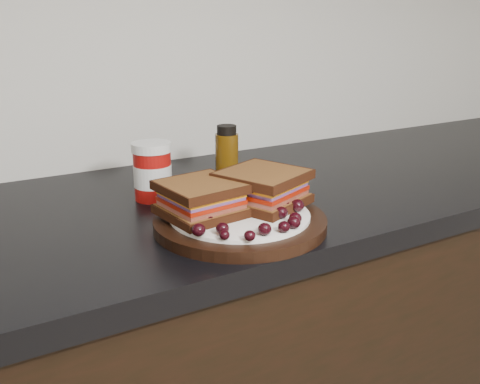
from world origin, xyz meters
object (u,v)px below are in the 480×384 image
Objects in this scene: plate at (240,222)px; sandwich_left at (201,199)px; condiment_jar at (153,171)px; oil_bottle at (227,157)px.

plate is 2.37× the size of sandwich_left.
plate is at bearing -72.02° from condiment_jar.
condiment_jar reaches higher than plate.
oil_bottle is at bearing 66.58° from plate.
oil_bottle reaches higher than condiment_jar.
sandwich_left reaches higher than plate.
oil_bottle is (0.09, 0.20, 0.05)m from plate.
sandwich_left is (-0.06, 0.03, 0.04)m from plate.
plate is 2.59× the size of condiment_jar.
sandwich_left is 0.22m from oil_bottle.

